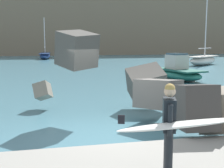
{
  "coord_description": "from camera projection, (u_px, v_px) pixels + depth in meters",
  "views": [
    {
      "loc": [
        -1.91,
        -8.78,
        2.77
      ],
      "look_at": [
        0.12,
        0.5,
        1.4
      ],
      "focal_mm": 47.97,
      "sensor_mm": 36.0,
      "label": 1
    }
  ],
  "objects": [
    {
      "name": "ground_plane",
      "position": [
        112.0,
        131.0,
        9.29
      ],
      "size": [
        400.0,
        400.0,
        0.0
      ],
      "primitive_type": "plane",
      "color": "#42707F"
    },
    {
      "name": "breakwater_jetty",
      "position": [
        131.0,
        82.0,
        10.38
      ],
      "size": [
        30.59,
        6.08,
        3.18
      ],
      "color": "gray",
      "rests_on": "ground"
    },
    {
      "name": "surfer_with_board",
      "position": [
        171.0,
        125.0,
        5.36
      ],
      "size": [
        2.1,
        1.45,
        1.78
      ],
      "color": "black",
      "rests_on": "walkway_path"
    },
    {
      "name": "boat_near_centre",
      "position": [
        203.0,
        60.0,
        34.41
      ],
      "size": [
        5.52,
        4.7,
        7.99
      ],
      "color": "beige",
      "rests_on": "ground"
    },
    {
      "name": "boat_near_right",
      "position": [
        45.0,
        56.0,
        46.27
      ],
      "size": [
        1.95,
        5.77,
        6.33
      ],
      "color": "navy",
      "rests_on": "ground"
    },
    {
      "name": "boat_mid_left",
      "position": [
        179.0,
        72.0,
        21.33
      ],
      "size": [
        2.83,
        4.62,
        1.9
      ],
      "color": "#1E6656",
      "rests_on": "ground"
    },
    {
      "name": "headland_bluff",
      "position": [
        136.0,
        21.0,
        78.66
      ],
      "size": [
        109.13,
        38.92,
        16.0
      ],
      "color": "#756651",
      "rests_on": "ground"
    }
  ]
}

